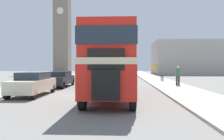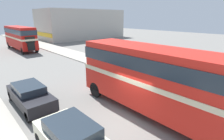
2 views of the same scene
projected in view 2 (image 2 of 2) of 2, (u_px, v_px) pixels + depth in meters
ground_plane at (129, 118)px, 10.12m from camera, size 120.00×120.00×0.00m
sidewalk_right at (184, 87)px, 14.45m from camera, size 3.50×120.00×0.12m
double_decker_bus at (156, 76)px, 9.90m from camera, size 2.56×10.69×4.01m
bus_distant at (20, 36)px, 30.27m from camera, size 2.41×10.63×4.03m
car_parked_mid at (30, 95)px, 11.35m from camera, size 1.75×4.55×1.45m
pedestrian_walking at (133, 60)px, 18.94m from camera, size 0.37×0.37×1.81m
bicycle_on_pavement at (99, 59)px, 22.49m from camera, size 0.05×1.76×0.78m
shop_building_block at (82, 24)px, 47.82m from camera, size 21.95×10.78×7.45m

